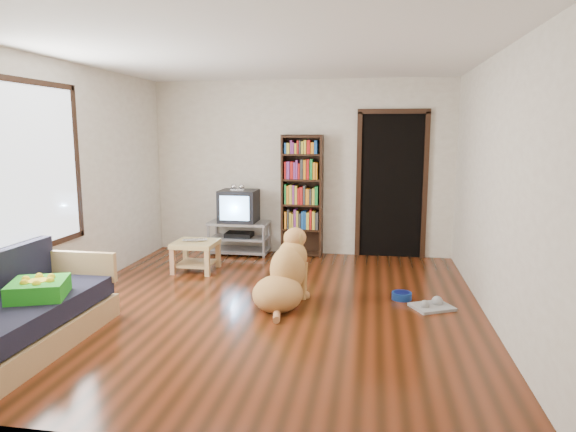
% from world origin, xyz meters
% --- Properties ---
extents(ground, '(5.00, 5.00, 0.00)m').
position_xyz_m(ground, '(0.00, 0.00, 0.00)').
color(ground, '#5E2510').
rests_on(ground, ground).
extents(ceiling, '(5.00, 5.00, 0.00)m').
position_xyz_m(ceiling, '(0.00, 0.00, 2.60)').
color(ceiling, white).
rests_on(ceiling, ground).
extents(wall_back, '(4.50, 0.00, 4.50)m').
position_xyz_m(wall_back, '(0.00, 2.50, 1.30)').
color(wall_back, silver).
rests_on(wall_back, ground).
extents(wall_front, '(4.50, 0.00, 4.50)m').
position_xyz_m(wall_front, '(0.00, -2.50, 1.30)').
color(wall_front, silver).
rests_on(wall_front, ground).
extents(wall_left, '(0.00, 5.00, 5.00)m').
position_xyz_m(wall_left, '(-2.25, 0.00, 1.30)').
color(wall_left, silver).
rests_on(wall_left, ground).
extents(wall_right, '(0.00, 5.00, 5.00)m').
position_xyz_m(wall_right, '(2.25, 0.00, 1.30)').
color(wall_right, silver).
rests_on(wall_right, ground).
extents(green_cushion, '(0.58, 0.58, 0.15)m').
position_xyz_m(green_cushion, '(-1.75, -1.28, 0.49)').
color(green_cushion, green).
rests_on(green_cushion, sofa).
extents(laptop, '(0.37, 0.29, 0.03)m').
position_xyz_m(laptop, '(-1.23, 1.20, 0.41)').
color(laptop, silver).
rests_on(laptop, coffee_table).
extents(dog_bowl, '(0.22, 0.22, 0.08)m').
position_xyz_m(dog_bowl, '(1.43, 0.46, 0.04)').
color(dog_bowl, navy).
rests_on(dog_bowl, ground).
extents(grey_rag, '(0.50, 0.47, 0.03)m').
position_xyz_m(grey_rag, '(1.73, 0.21, 0.01)').
color(grey_rag, '#979797').
rests_on(grey_rag, ground).
extents(window, '(0.03, 1.46, 1.70)m').
position_xyz_m(window, '(-2.23, -0.50, 1.50)').
color(window, white).
rests_on(window, wall_left).
extents(doorway, '(1.03, 0.05, 2.19)m').
position_xyz_m(doorway, '(1.35, 2.48, 1.12)').
color(doorway, black).
rests_on(doorway, wall_back).
extents(tv_stand, '(0.90, 0.45, 0.50)m').
position_xyz_m(tv_stand, '(-0.90, 2.25, 0.27)').
color(tv_stand, '#99999E').
rests_on(tv_stand, ground).
extents(crt_tv, '(0.55, 0.52, 0.58)m').
position_xyz_m(crt_tv, '(-0.90, 2.27, 0.74)').
color(crt_tv, black).
rests_on(crt_tv, tv_stand).
extents(bookshelf, '(0.60, 0.30, 1.80)m').
position_xyz_m(bookshelf, '(0.05, 2.34, 1.00)').
color(bookshelf, black).
rests_on(bookshelf, ground).
extents(sofa, '(0.80, 1.80, 0.80)m').
position_xyz_m(sofa, '(-1.87, -1.38, 0.26)').
color(sofa, tan).
rests_on(sofa, ground).
extents(coffee_table, '(0.55, 0.55, 0.40)m').
position_xyz_m(coffee_table, '(-1.23, 1.23, 0.28)').
color(coffee_table, '#D9B96F').
rests_on(coffee_table, ground).
extents(dog, '(0.69, 1.02, 0.84)m').
position_xyz_m(dog, '(0.18, 0.07, 0.31)').
color(dog, '#B88746').
rests_on(dog, ground).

